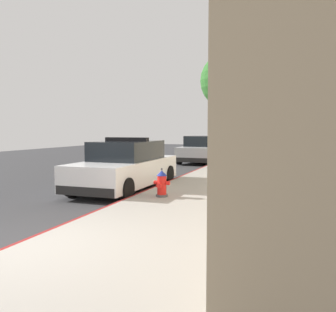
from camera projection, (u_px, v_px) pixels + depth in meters
name	position (u px, v px, depth m)	size (l,w,h in m)	color
ground_plane	(102.00, 174.00, 16.34)	(32.04, 60.00, 0.20)	#353538
sidewalk_pavement	(233.00, 176.00, 14.31)	(3.39, 60.00, 0.16)	#9E9991
curb_painted_edge	(191.00, 174.00, 14.89)	(0.08, 60.00, 0.16)	maroon
police_cruiser	(126.00, 166.00, 11.47)	(1.94, 4.84, 1.68)	white
parked_car_silver_ahead	(202.00, 150.00, 20.96)	(1.94, 4.84, 1.56)	#B2B5BA
fire_hydrant	(162.00, 184.00, 9.37)	(0.44, 0.40, 0.76)	#4C4C51
street_tree	(229.00, 81.00, 16.73)	(2.73, 2.73, 5.45)	brown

